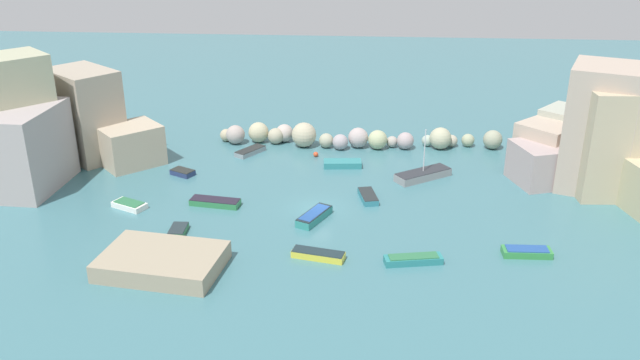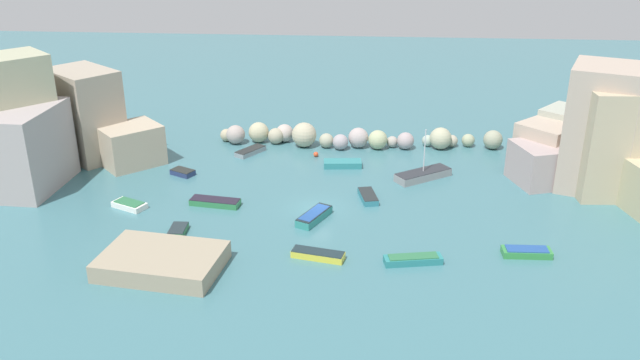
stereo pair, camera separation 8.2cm
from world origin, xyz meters
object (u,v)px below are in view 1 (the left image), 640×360
(moored_boat_4, at_px, (250,151))
(moored_boat_2, at_px, (413,260))
(moored_boat_3, at_px, (342,164))
(moored_boat_10, at_px, (183,172))
(moored_boat_5, at_px, (129,205))
(moored_boat_6, at_px, (527,252))
(moored_boat_9, at_px, (314,216))
(channel_buoy, at_px, (316,154))
(moored_boat_0, at_px, (215,202))
(moored_boat_11, at_px, (178,230))
(moored_boat_8, at_px, (368,196))
(moored_boat_7, at_px, (318,255))
(moored_boat_1, at_px, (423,175))
(stone_dock, at_px, (162,262))

(moored_boat_4, bearing_deg, moored_boat_2, 69.50)
(moored_boat_3, xyz_separation_m, moored_boat_10, (-15.62, -3.41, -0.04))
(moored_boat_5, relative_size, moored_boat_6, 0.90)
(moored_boat_5, xyz_separation_m, moored_boat_9, (16.44, -1.16, 0.10))
(channel_buoy, distance_m, moored_boat_5, 20.64)
(moored_boat_0, bearing_deg, moored_boat_10, 133.56)
(moored_boat_6, bearing_deg, moored_boat_11, 175.11)
(moored_boat_8, height_order, moored_boat_9, moored_boat_9)
(moored_boat_8, xyz_separation_m, moored_boat_11, (-15.35, -7.79, -0.04))
(moored_boat_3, bearing_deg, moored_boat_0, -142.36)
(moored_boat_0, bearing_deg, moored_boat_11, -100.11)
(moored_boat_7, bearing_deg, moored_boat_11, 176.85)
(moored_boat_6, bearing_deg, channel_buoy, 130.38)
(channel_buoy, xyz_separation_m, moored_boat_1, (10.90, -5.12, 0.14))
(moored_boat_10, bearing_deg, channel_buoy, -127.05)
(moored_boat_3, height_order, moored_boat_4, moored_boat_3)
(channel_buoy, xyz_separation_m, moored_boat_9, (1.12, -14.98, 0.11))
(moored_boat_2, height_order, moored_boat_7, moored_boat_2)
(moored_boat_11, bearing_deg, moored_boat_6, -94.98)
(moored_boat_10, bearing_deg, moored_boat_8, -165.95)
(moored_boat_1, bearing_deg, moored_boat_5, -16.63)
(moored_boat_1, distance_m, moored_boat_2, 16.58)
(moored_boat_7, xyz_separation_m, moored_boat_8, (3.66, 11.00, -0.01))
(channel_buoy, relative_size, moored_boat_7, 0.13)
(moored_boat_10, bearing_deg, moored_boat_6, -176.71)
(channel_buoy, bearing_deg, moored_boat_6, -47.98)
(moored_boat_2, relative_size, moored_boat_5, 1.34)
(channel_buoy, height_order, moored_boat_7, moored_boat_7)
(moored_boat_8, height_order, moored_boat_11, moored_boat_8)
(moored_boat_1, relative_size, moored_boat_6, 1.54)
(moored_boat_5, bearing_deg, moored_boat_7, 1.25)
(moored_boat_3, bearing_deg, moored_boat_2, -77.30)
(moored_boat_7, xyz_separation_m, moored_boat_9, (-0.85, 6.43, 0.08))
(stone_dock, height_order, moored_boat_0, stone_dock)
(moored_boat_7, bearing_deg, moored_boat_2, 10.68)
(moored_boat_8, relative_size, moored_boat_11, 1.52)
(moored_boat_0, relative_size, moored_boat_3, 1.16)
(stone_dock, height_order, moored_boat_3, stone_dock)
(moored_boat_2, height_order, moored_boat_3, moored_boat_3)
(channel_buoy, distance_m, moored_boat_4, 7.06)
(moored_boat_10, height_order, moored_boat_11, moored_boat_10)
(moored_boat_2, height_order, moored_boat_4, moored_boat_2)
(moored_boat_2, bearing_deg, moored_boat_5, -28.53)
(stone_dock, relative_size, moored_boat_6, 2.31)
(moored_boat_6, bearing_deg, moored_boat_4, 139.37)
(moored_boat_1, height_order, moored_boat_3, moored_boat_1)
(moored_boat_0, bearing_deg, moored_boat_7, -33.28)
(moored_boat_8, bearing_deg, stone_dock, 119.54)
(moored_boat_11, bearing_deg, moored_boat_3, -40.82)
(moored_boat_7, bearing_deg, moored_boat_6, 18.14)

